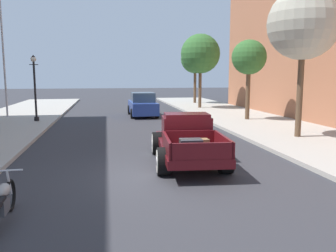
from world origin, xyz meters
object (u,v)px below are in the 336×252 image
Objects in this scene: motorcycle_parked at (1,203)px; street_tree_third at (200,54)px; street_tree_nearest at (303,24)px; street_tree_second at (249,58)px; car_background_blue at (143,105)px; street_tree_farthest at (195,59)px; hotrod_truck_maroon at (187,138)px; street_lamp_far at (35,83)px; flagpole at (6,28)px.

street_tree_third is (9.72, 21.55, 4.13)m from motorcycle_parked.
street_tree_third is (-0.54, 14.38, -0.37)m from street_tree_nearest.
street_tree_second is 8.21m from street_tree_third.
street_tree_nearest reaches higher than street_tree_third.
street_tree_nearest is 1.32× the size of street_tree_second.
car_background_blue is (4.48, 17.43, 0.33)m from motorcycle_parked.
street_tree_farthest is at bearing 89.00° from street_tree_nearest.
motorcycle_parked is 0.44× the size of street_tree_second.
hotrod_truck_maroon is 0.89× the size of street_tree_farthest.
street_tree_nearest reaches higher than street_lamp_far.
street_lamp_far is 0.68× the size of street_tree_farthest.
street_tree_nearest is (5.69, 2.88, 4.20)m from hotrod_truck_maroon.
street_tree_nearest is at bearing -31.63° from street_lamp_far.
car_background_blue is 0.76× the size of street_tree_farthest.
street_tree_third reaches higher than street_tree_second.
street_tree_nearest reaches higher than car_background_blue.
car_background_blue is at bearing -141.82° from street_tree_third.
flagpole is at bearing 103.48° from motorcycle_parked.
flagpole reaches higher than street_tree_farthest.
street_tree_third is (5.24, 4.12, 3.81)m from car_background_blue.
street_tree_third reaches higher than hotrod_truck_maroon.
motorcycle_parked is 18.50m from flagpole.
street_tree_third is 5.20m from street_tree_farthest.
street_tree_nearest is at bearing -92.37° from street_tree_second.
motorcycle_parked is at bearing -104.42° from car_background_blue.
hotrod_truck_maroon is 12.55m from street_lamp_far.
street_tree_second is at bearing 56.88° from hotrod_truck_maroon.
street_tree_nearest is 6.34m from street_tree_second.
flagpole is at bearing 145.06° from street_tree_nearest.
street_lamp_far is (-6.68, 10.50, 1.63)m from hotrod_truck_maroon.
motorcycle_parked is 15.06m from street_lamp_far.
street_tree_third is at bearing 17.32° from flagpole.
motorcycle_parked is 0.37× the size of street_tree_farthest.
street_tree_second is (6.04, -4.02, 3.09)m from car_background_blue.
street_tree_nearest is 1.05× the size of street_tree_third.
street_lamp_far reaches higher than car_background_blue.
motorcycle_parked is at bearing -81.92° from street_lamp_far.
street_tree_nearest is (12.37, -7.62, 2.57)m from street_lamp_far.
flagpole is at bearing -178.67° from car_background_blue.
street_tree_farthest is (0.88, 5.12, -0.18)m from street_tree_third.
street_lamp_far is at bearing 122.46° from hotrod_truck_maroon.
street_lamp_far is at bearing 98.08° from motorcycle_parked.
street_tree_farthest is at bearing 43.08° from street_lamp_far.
street_tree_third is (-0.80, 8.14, 0.72)m from street_tree_second.
street_lamp_far is at bearing 173.76° from street_tree_second.
car_background_blue is at bearing 75.58° from motorcycle_parked.
street_lamp_far is (-2.10, 14.79, 1.94)m from motorcycle_parked.
car_background_blue is at bearing 1.33° from flagpole.
flagpole reaches higher than car_background_blue.
street_tree_second is at bearing -84.37° from street_tree_third.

